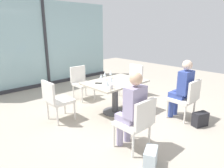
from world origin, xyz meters
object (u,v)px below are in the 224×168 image
Objects in this scene: chair_near_window at (81,81)px; wine_glass_0 at (107,83)px; chair_far_left at (56,98)px; coffee_cup at (111,87)px; wine_glass_4 at (105,74)px; chair_far_right at (132,78)px; wine_glass_2 at (133,77)px; handbag_0 at (150,158)px; wine_glass_1 at (111,73)px; handbag_1 at (200,119)px; chair_front_left at (137,121)px; cell_phone_on_table at (99,83)px; dining_table_main at (115,89)px; person_front_right at (182,87)px; wine_glass_6 at (111,80)px; chair_front_right at (186,97)px; person_front_left at (132,107)px; wine_glass_5 at (101,76)px; wine_glass_3 at (138,76)px.

wine_glass_0 is at bearing -108.67° from chair_near_window.
chair_far_left reaches higher than coffee_cup.
chair_far_right is at bearing 11.36° from wine_glass_4.
wine_glass_2 is 1.95m from handbag_0.
handbag_0 is at bearing -119.35° from wine_glass_1.
handbag_1 is at bearing -75.78° from chair_near_window.
coffee_cup is (-0.37, -0.60, -0.09)m from wine_glass_4.
coffee_cup is 1.59m from handbag_0.
chair_far_right is (1.98, 1.79, 0.00)m from chair_front_left.
cell_phone_on_table reaches higher than handbag_0.
cell_phone_on_table is (-0.37, -1.15, 0.24)m from chair_near_window.
wine_glass_4 reaches higher than dining_table_main.
chair_far_left is (-1.18, 0.51, -0.06)m from dining_table_main.
person_front_right is 1.48m from wine_glass_6.
chair_front_right is 1.18m from wine_glass_2.
chair_far_left is at bearing 151.13° from handbag_1.
wine_glass_1 reaches higher than cell_phone_on_table.
chair_front_left is 0.23m from person_front_left.
wine_glass_2 is at bearing -64.19° from wine_glass_4.
chair_front_right is at bearing 100.59° from handbag_1.
chair_near_window is 0.69× the size of person_front_right.
chair_front_right is 2.90× the size of handbag_1.
wine_glass_5 is (-0.46, 0.50, 0.00)m from wine_glass_2.
person_front_left is 6.81× the size of wine_glass_5.
chair_far_left reaches higher than dining_table_main.
person_front_left is 1.70m from handbag_1.
chair_near_window reaches higher than dining_table_main.
cell_phone_on_table is 2.02m from handbag_0.
chair_far_right is 1.97m from wine_glass_0.
chair_far_left is 1.05m from wine_glass_5.
chair_near_window is at bearing 90.00° from dining_table_main.
wine_glass_2 is 0.65m from wine_glass_4.
person_front_right is 6.81× the size of wine_glass_5.
wine_glass_5 reaches higher than coffee_cup.
wine_glass_0 reaches higher than chair_front_left.
person_front_right is at bearing -55.97° from dining_table_main.
person_front_left reaches higher than chair_far_right.
wine_glass_1 and wine_glass_4 have the same top height.
chair_far_right is 1.71m from wine_glass_6.
chair_far_left is at bearing 167.06° from wine_glass_4.
wine_glass_4 is 0.62× the size of handbag_0.
dining_table_main is 1.51× the size of chair_near_window.
coffee_cup is (-0.19, -0.51, -0.09)m from wine_glass_5.
chair_far_right is 9.67× the size of coffee_cup.
dining_table_main is at bearing -33.62° from wine_glass_5.
handbag_1 is at bearing -65.66° from dining_table_main.
wine_glass_6 is at bearing -102.15° from chair_near_window.
chair_far_right is 1.52m from wine_glass_5.
chair_front_left is 2.90× the size of handbag_1.
wine_glass_0 is 0.89m from wine_glass_3.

